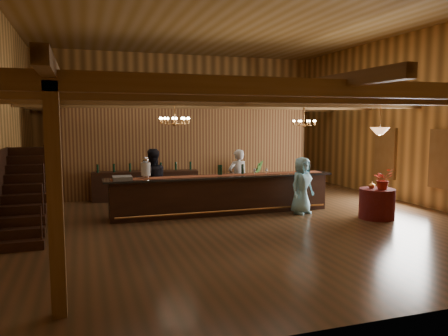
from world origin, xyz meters
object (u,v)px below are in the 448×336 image
object	(u,v)px
staff_second	(152,181)
guest	(302,185)
chandelier_right	(304,123)
bartender	(238,178)
raffle_drum	(301,167)
floor_plant	(255,178)
pendant_lamp	(380,131)
backbar_shelf	(146,186)
chandelier_left	(175,120)
round_table	(377,204)
beverage_dispenser	(146,168)
tasting_bar	(222,194)

from	to	relation	value
staff_second	guest	bearing A→B (deg)	157.49
chandelier_right	bartender	distance (m)	3.42
raffle_drum	floor_plant	xyz separation A→B (m)	(-0.46, 2.56, -0.65)
bartender	guest	distance (m)	2.06
chandelier_right	pendant_lamp	world-z (taller)	same
chandelier_right	floor_plant	xyz separation A→B (m)	(-1.52, 0.74, -1.98)
raffle_drum	pendant_lamp	size ratio (longest dim) A/B	0.38
raffle_drum	guest	distance (m)	0.84
backbar_shelf	chandelier_left	bearing A→B (deg)	-76.01
backbar_shelf	chandelier_right	world-z (taller)	chandelier_right
round_table	pendant_lamp	distance (m)	1.99
bartender	beverage_dispenser	bearing A→B (deg)	4.20
round_table	beverage_dispenser	bearing A→B (deg)	161.83
beverage_dispenser	round_table	size ratio (longest dim) A/B	0.63
chandelier_right	bartender	xyz separation A→B (m)	(-2.79, -0.97, -1.71)
backbar_shelf	round_table	distance (m)	7.40
guest	pendant_lamp	bearing A→B (deg)	-55.54
backbar_shelf	pendant_lamp	distance (m)	7.64
beverage_dispenser	chandelier_right	world-z (taller)	chandelier_right
floor_plant	pendant_lamp	bearing A→B (deg)	-67.56
floor_plant	beverage_dispenser	bearing A→B (deg)	-149.99
chandelier_right	bartender	bearing A→B (deg)	-160.77
chandelier_left	backbar_shelf	bearing A→B (deg)	96.49
tasting_bar	raffle_drum	bearing A→B (deg)	-1.18
floor_plant	tasting_bar	bearing A→B (deg)	-129.16
backbar_shelf	beverage_dispenser	bearing A→B (deg)	-90.26
tasting_bar	round_table	world-z (taller)	tasting_bar
backbar_shelf	staff_second	bearing A→B (deg)	-85.48
raffle_drum	pendant_lamp	distance (m)	2.55
raffle_drum	bartender	world-z (taller)	bartender
staff_second	floor_plant	bearing A→B (deg)	-159.12
chandelier_left	bartender	xyz separation A→B (m)	(2.19, 1.08, -1.79)
chandelier_left	chandelier_right	world-z (taller)	same
tasting_bar	pendant_lamp	bearing A→B (deg)	-26.06
beverage_dispenser	chandelier_left	bearing A→B (deg)	-26.21
beverage_dispenser	pendant_lamp	distance (m)	6.42
beverage_dispenser	round_table	world-z (taller)	beverage_dispenser
tasting_bar	backbar_shelf	world-z (taller)	tasting_bar
chandelier_left	chandelier_right	size ratio (longest dim) A/B	1.00
tasting_bar	staff_second	xyz separation A→B (m)	(-1.90, 0.74, 0.38)
raffle_drum	chandelier_right	xyz separation A→B (m)	(1.06, 1.82, 1.33)
pendant_lamp	floor_plant	bearing A→B (deg)	112.44
guest	floor_plant	bearing A→B (deg)	73.44
backbar_shelf	bartender	world-z (taller)	bartender
backbar_shelf	bartender	size ratio (longest dim) A/B	1.95
round_table	staff_second	size ratio (longest dim) A/B	0.51
chandelier_right	bartender	size ratio (longest dim) A/B	0.44
chandelier_left	staff_second	size ratio (longest dim) A/B	0.43
chandelier_right	staff_second	distance (m)	5.79
backbar_shelf	chandelier_right	distance (m)	5.85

